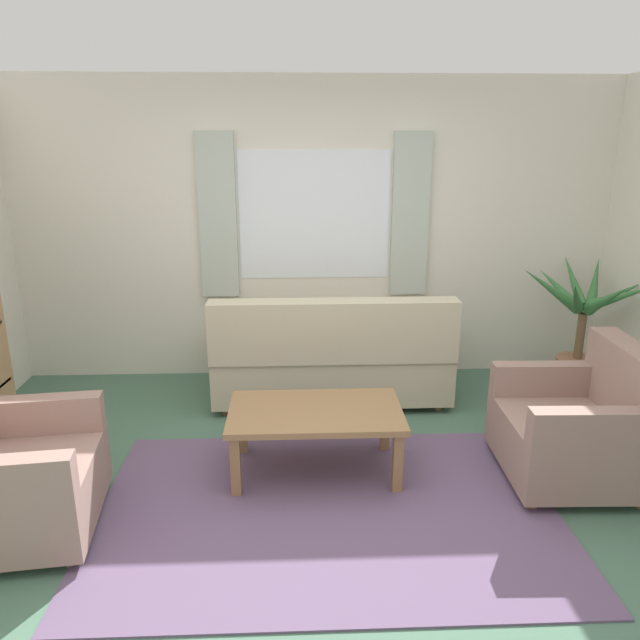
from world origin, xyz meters
TOP-DOWN VIEW (x-y plane):
  - ground_plane at (0.00, 0.00)m, footprint 6.24×6.24m
  - wall_back at (0.00, 2.26)m, footprint 5.32×0.12m
  - window_with_curtains at (0.00, 2.18)m, footprint 1.98×0.07m
  - area_rug at (0.00, 0.00)m, footprint 2.67×1.80m
  - couch at (0.11, 1.56)m, footprint 1.90×0.82m
  - armchair_left at (-1.75, -0.12)m, footprint 0.91×0.93m
  - armchair_right at (1.60, 0.30)m, footprint 0.84×0.86m
  - coffee_table at (-0.05, 0.45)m, footprint 1.10×0.64m
  - potted_plant at (2.22, 1.66)m, footprint 1.05×1.11m

SIDE VIEW (x-z plane):
  - ground_plane at x=0.00m, z-range 0.00..0.00m
  - area_rug at x=0.00m, z-range 0.00..0.01m
  - armchair_left at x=-1.75m, z-range -0.09..0.79m
  - armchair_right at x=1.60m, z-range -0.09..0.79m
  - couch at x=0.11m, z-range -0.09..0.83m
  - coffee_table at x=-0.05m, z-range 0.16..0.60m
  - potted_plant at x=2.22m, z-range 0.00..1.13m
  - wall_back at x=0.00m, z-range 0.00..2.60m
  - window_with_curtains at x=0.00m, z-range 0.75..2.15m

